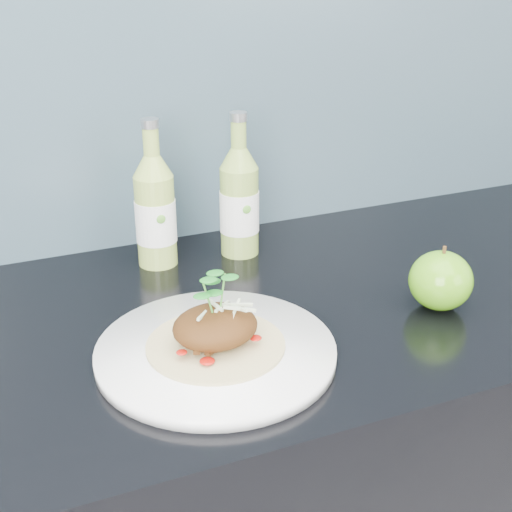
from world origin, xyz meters
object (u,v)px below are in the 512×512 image
Objects in this scene: green_apple at (441,280)px; cider_bottle_left at (155,211)px; dinner_plate at (216,352)px; cider_bottle_right at (239,202)px.

green_apple is 0.42× the size of cider_bottle_left.
dinner_plate is at bearing -179.97° from green_apple.
green_apple is 0.42× the size of cider_bottle_right.
cider_bottle_right reaches higher than dinner_plate.
dinner_plate is 0.33m from cider_bottle_right.
cider_bottle_left reaches higher than green_apple.
cider_bottle_right is (-0.19, 0.29, 0.05)m from green_apple.
dinner_plate is 1.44× the size of cider_bottle_left.
cider_bottle_left is 1.00× the size of cider_bottle_right.
cider_bottle_left is 0.14m from cider_bottle_right.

